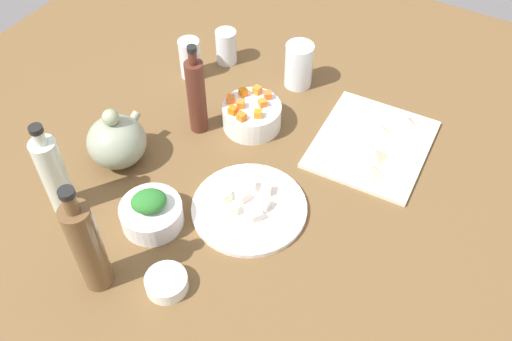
{
  "coord_description": "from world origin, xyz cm",
  "views": [
    {
      "loc": [
        -71.83,
        -41.91,
        100.91
      ],
      "look_at": [
        0.0,
        0.0,
        8.0
      ],
      "focal_mm": 39.8,
      "sensor_mm": 36.0,
      "label": 1
    }
  ],
  "objects_px": {
    "bottle_2": "(54,174)",
    "drinking_glass_0": "(299,65)",
    "bowl_greens": "(152,214)",
    "bottle_0": "(196,95)",
    "bowl_small_side": "(167,283)",
    "bowl_carrots": "(252,116)",
    "cutting_board": "(372,144)",
    "drinking_glass_2": "(190,59)",
    "bottle_1": "(87,246)",
    "drinking_glass_1": "(226,47)",
    "teapot": "(117,141)",
    "plate_tofu": "(249,208)"
  },
  "relations": [
    {
      "from": "drinking_glass_2",
      "to": "bottle_1",
      "type": "bearing_deg",
      "value": -161.47
    },
    {
      "from": "bowl_small_side",
      "to": "drinking_glass_0",
      "type": "distance_m",
      "value": 0.68
    },
    {
      "from": "cutting_board",
      "to": "bottle_0",
      "type": "distance_m",
      "value": 0.44
    },
    {
      "from": "bottle_0",
      "to": "drinking_glass_0",
      "type": "relative_size",
      "value": 1.99
    },
    {
      "from": "cutting_board",
      "to": "bowl_greens",
      "type": "distance_m",
      "value": 0.55
    },
    {
      "from": "teapot",
      "to": "bottle_0",
      "type": "bearing_deg",
      "value": -28.22
    },
    {
      "from": "drinking_glass_0",
      "to": "bowl_small_side",
      "type": "bearing_deg",
      "value": -174.41
    },
    {
      "from": "plate_tofu",
      "to": "drinking_glass_0",
      "type": "distance_m",
      "value": 0.45
    },
    {
      "from": "bowl_greens",
      "to": "bowl_small_side",
      "type": "xyz_separation_m",
      "value": [
        -0.11,
        -0.12,
        -0.01
      ]
    },
    {
      "from": "drinking_glass_0",
      "to": "drinking_glass_1",
      "type": "bearing_deg",
      "value": 93.21
    },
    {
      "from": "bowl_greens",
      "to": "bottle_1",
      "type": "xyz_separation_m",
      "value": [
        -0.17,
        0.0,
        0.09
      ]
    },
    {
      "from": "bowl_greens",
      "to": "drinking_glass_1",
      "type": "bearing_deg",
      "value": 16.39
    },
    {
      "from": "drinking_glass_2",
      "to": "bowl_greens",
      "type": "bearing_deg",
      "value": -154.9
    },
    {
      "from": "bottle_0",
      "to": "bottle_1",
      "type": "bearing_deg",
      "value": -170.91
    },
    {
      "from": "bowl_greens",
      "to": "bottle_0",
      "type": "distance_m",
      "value": 0.31
    },
    {
      "from": "bottle_1",
      "to": "drinking_glass_1",
      "type": "relative_size",
      "value": 2.86
    },
    {
      "from": "bottle_2",
      "to": "drinking_glass_0",
      "type": "height_order",
      "value": "bottle_2"
    },
    {
      "from": "bowl_greens",
      "to": "teapot",
      "type": "height_order",
      "value": "teapot"
    },
    {
      "from": "bottle_0",
      "to": "drinking_glass_0",
      "type": "bearing_deg",
      "value": -25.62
    },
    {
      "from": "bowl_carrots",
      "to": "bottle_2",
      "type": "distance_m",
      "value": 0.49
    },
    {
      "from": "bottle_2",
      "to": "drinking_glass_1",
      "type": "relative_size",
      "value": 2.47
    },
    {
      "from": "bottle_0",
      "to": "drinking_glass_1",
      "type": "xyz_separation_m",
      "value": [
        0.26,
        0.09,
        -0.06
      ]
    },
    {
      "from": "bowl_carrots",
      "to": "drinking_glass_0",
      "type": "xyz_separation_m",
      "value": [
        0.2,
        -0.02,
        0.03
      ]
    },
    {
      "from": "bowl_small_side",
      "to": "bottle_1",
      "type": "relative_size",
      "value": 0.3
    },
    {
      "from": "plate_tofu",
      "to": "bowl_greens",
      "type": "height_order",
      "value": "bowl_greens"
    },
    {
      "from": "teapot",
      "to": "drinking_glass_0",
      "type": "height_order",
      "value": "teapot"
    },
    {
      "from": "bowl_carrots",
      "to": "bottle_0",
      "type": "relative_size",
      "value": 0.59
    },
    {
      "from": "drinking_glass_1",
      "to": "bowl_small_side",
      "type": "bearing_deg",
      "value": -157.0
    },
    {
      "from": "bowl_greens",
      "to": "bowl_small_side",
      "type": "distance_m",
      "value": 0.17
    },
    {
      "from": "drinking_glass_2",
      "to": "bowl_carrots",
      "type": "bearing_deg",
      "value": -109.83
    },
    {
      "from": "drinking_glass_1",
      "to": "drinking_glass_2",
      "type": "xyz_separation_m",
      "value": [
        -0.1,
        0.05,
        0.01
      ]
    },
    {
      "from": "bottle_1",
      "to": "drinking_glass_2",
      "type": "bearing_deg",
      "value": 18.53
    },
    {
      "from": "cutting_board",
      "to": "bottle_0",
      "type": "height_order",
      "value": "bottle_0"
    },
    {
      "from": "cutting_board",
      "to": "bottle_2",
      "type": "height_order",
      "value": "bottle_2"
    },
    {
      "from": "bottle_1",
      "to": "drinking_glass_1",
      "type": "height_order",
      "value": "bottle_1"
    },
    {
      "from": "drinking_glass_0",
      "to": "plate_tofu",
      "type": "bearing_deg",
      "value": -166.15
    },
    {
      "from": "bowl_carrots",
      "to": "drinking_glass_1",
      "type": "bearing_deg",
      "value": 45.62
    },
    {
      "from": "plate_tofu",
      "to": "drinking_glass_1",
      "type": "bearing_deg",
      "value": 37.48
    },
    {
      "from": "drinking_glass_1",
      "to": "drinking_glass_2",
      "type": "height_order",
      "value": "drinking_glass_2"
    },
    {
      "from": "bottle_0",
      "to": "bottle_1",
      "type": "height_order",
      "value": "bottle_1"
    },
    {
      "from": "cutting_board",
      "to": "bottle_0",
      "type": "xyz_separation_m",
      "value": [
        -0.16,
        0.39,
        0.1
      ]
    },
    {
      "from": "cutting_board",
      "to": "bowl_carrots",
      "type": "relative_size",
      "value": 2.04
    },
    {
      "from": "bowl_small_side",
      "to": "teapot",
      "type": "distance_m",
      "value": 0.37
    },
    {
      "from": "bowl_small_side",
      "to": "bottle_2",
      "type": "height_order",
      "value": "bottle_2"
    },
    {
      "from": "bottle_0",
      "to": "drinking_glass_0",
      "type": "distance_m",
      "value": 0.31
    },
    {
      "from": "drinking_glass_2",
      "to": "bottle_2",
      "type": "bearing_deg",
      "value": -177.86
    },
    {
      "from": "teapot",
      "to": "plate_tofu",
      "type": "bearing_deg",
      "value": -86.12
    },
    {
      "from": "bowl_carrots",
      "to": "bottle_1",
      "type": "height_order",
      "value": "bottle_1"
    },
    {
      "from": "teapot",
      "to": "drinking_glass_2",
      "type": "bearing_deg",
      "value": 5.95
    },
    {
      "from": "bowl_carrots",
      "to": "drinking_glass_2",
      "type": "xyz_separation_m",
      "value": [
        0.09,
        0.24,
        0.02
      ]
    }
  ]
}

